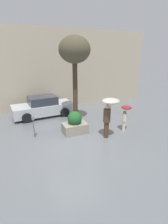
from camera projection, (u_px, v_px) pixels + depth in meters
ground_plane at (75, 146)px, 8.26m from camera, size 40.00×40.00×0.00m
building_facade at (43, 70)px, 12.97m from camera, size 18.00×0.30×6.00m
planter_box at (75, 124)px, 9.50m from camera, size 1.30×0.87×1.22m
person_adult at (109, 109)px, 8.62m from camera, size 0.86×0.86×2.10m
person_child at (125, 113)px, 9.58m from camera, size 0.56×0.56×1.45m
parked_car_near at (43, 107)px, 12.14m from camera, size 4.19×2.10×1.40m
street_tree at (75, 52)px, 9.96m from camera, size 1.83×1.83×5.16m
parking_meter at (33, 122)px, 8.84m from camera, size 0.14×0.14×1.19m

